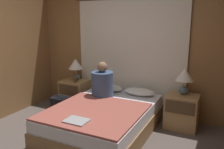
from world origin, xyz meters
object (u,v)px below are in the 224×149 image
Objects in this scene: backpack_on_floor at (60,105)px; lamp_left at (76,66)px; beer_bottle_on_left_stand at (75,78)px; laptop_on_bed at (77,121)px; pillow_right at (139,92)px; person_left_in_bed at (102,83)px; nightstand_left at (75,94)px; nightstand_right at (182,111)px; bed at (104,120)px; lamp_right at (185,77)px; pillow_left at (109,87)px.

lamp_left is at bearing 89.85° from backpack_on_floor.
beer_bottle_on_left_stand is 1.64m from laptop_on_bed.
pillow_right is at bearing 20.75° from backpack_on_floor.
nightstand_left is at bearing 158.62° from person_left_in_bed.
laptop_on_bed is (-1.09, -1.45, 0.20)m from nightstand_right.
bed is 1.10m from backpack_on_floor.
bed is 1.48m from lamp_left.
person_left_in_bed is at bearing -163.61° from lamp_right.
lamp_left is at bearing 154.85° from person_left_in_bed.
nightstand_left is 2.14m from nightstand_right.
nightstand_right is at bearing 53.02° from laptop_on_bed.
bed is 8.90× the size of beer_bottle_on_left_stand.
lamp_right is (1.07, 0.80, 0.64)m from bed.
nightstand_left is at bearing 180.00° from nightstand_right.
pillow_right is at bearing -0.72° from lamp_left.
laptop_on_bed is at bearing -91.63° from bed.
backpack_on_floor is (-1.05, 0.97, -0.28)m from laptop_on_bed.
pillow_left is at bearing 180.00° from pillow_right.
pillow_left and pillow_right have the same top height.
nightstand_left is at bearing 125.94° from laptop_on_bed.
lamp_left is 1.88m from laptop_on_bed.
pillow_right is at bearing 1.95° from nightstand_left.
nightstand_right is 1.30× the size of lamp_right.
person_left_in_bed is (-1.32, -0.39, -0.16)m from lamp_right.
pillow_right is (-0.76, -0.02, -0.35)m from lamp_right.
pillow_left is 0.91× the size of person_left_in_bed.
lamp_right reaches higher than beer_bottle_on_left_stand.
nightstand_left is 1.30× the size of lamp_left.
bed is 0.89m from pillow_right.
lamp_right reaches higher than nightstand_left.
backpack_on_floor is at bearing -169.49° from person_left_in_bed.
lamp_right is 0.70× the size of person_left_in_bed.
laptop_on_bed is (0.29, -1.50, -0.02)m from pillow_left.
lamp_left is 0.84m from pillow_left.
person_left_in_bed is 0.75m from beer_bottle_on_left_stand.
pillow_right is at bearing 77.59° from laptop_on_bed.
laptop_on_bed is (-0.33, -1.50, -0.02)m from pillow_right.
nightstand_left is at bearing 89.83° from backpack_on_floor.
nightstand_left is 0.91× the size of person_left_in_bed.
lamp_right is (2.14, 0.00, 0.00)m from lamp_left.
backpack_on_floor is (-1.38, -0.52, -0.30)m from pillow_right.
pillow_right is 1.29m from beer_bottle_on_left_stand.
nightstand_left reaches higher than backpack_on_floor.
laptop_on_bed is at bearing -79.08° from pillow_left.
pillow_left reaches higher than laptop_on_bed.
pillow_right is (0.62, 0.00, 0.00)m from pillow_left.
bed is 3.45× the size of pillow_right.
backpack_on_floor is at bearing -159.25° from pillow_right.
backpack_on_floor is (-1.07, 0.26, -0.01)m from bed.
laptop_on_bed is at bearing -125.79° from lamp_right.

